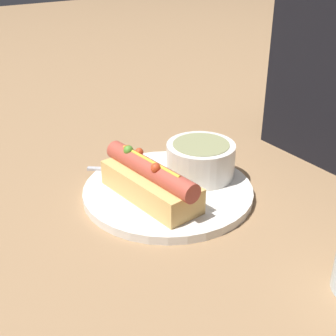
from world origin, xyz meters
TOP-DOWN VIEW (x-y plane):
  - ground_plane at (0.00, 0.00)m, footprint 4.00×4.00m
  - dinner_plate at (0.00, 0.00)m, footprint 0.25×0.25m
  - hot_dog at (0.01, -0.04)m, footprint 0.18×0.08m
  - soup_bowl at (-0.01, 0.06)m, footprint 0.10×0.10m
  - spoon at (-0.04, 0.02)m, footprint 0.11×0.14m

SIDE VIEW (x-z plane):
  - ground_plane at x=0.00m, z-range 0.00..0.00m
  - dinner_plate at x=0.00m, z-range 0.00..0.01m
  - spoon at x=-0.04m, z-range 0.01..0.02m
  - hot_dog at x=0.01m, z-range 0.01..0.07m
  - soup_bowl at x=-0.01m, z-range 0.01..0.07m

